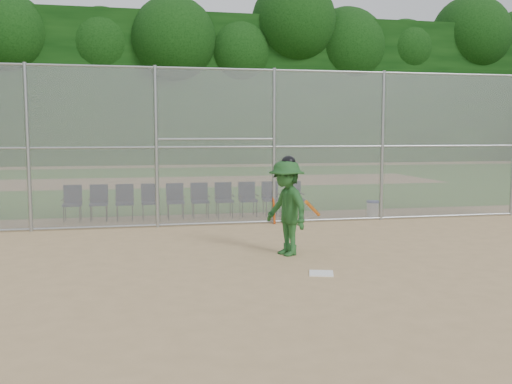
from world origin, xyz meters
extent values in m
plane|color=tan|center=(0.00, 0.00, 0.00)|extent=(100.00, 100.00, 0.00)
plane|color=#30671F|center=(0.00, 18.00, 0.01)|extent=(100.00, 100.00, 0.00)
plane|color=tan|center=(0.00, 18.00, 0.01)|extent=(24.00, 24.00, 0.00)
cube|color=gray|center=(0.00, 5.00, 2.00)|extent=(16.00, 0.02, 4.00)
cylinder|color=#9EA3A8|center=(0.00, 5.00, 3.95)|extent=(16.00, 0.05, 0.05)
cube|color=black|center=(0.00, 35.00, 5.50)|extent=(80.00, 5.00, 11.00)
cube|color=white|center=(0.52, -0.38, 0.01)|extent=(0.50, 0.50, 0.02)
imported|color=#215323|center=(0.33, 1.19, 0.92)|extent=(1.03, 1.35, 1.84)
ellipsoid|color=black|center=(0.33, 1.19, 1.81)|extent=(0.27, 0.30, 0.23)
cylinder|color=orange|center=(0.73, 0.79, 0.95)|extent=(0.51, 0.70, 0.40)
cylinder|color=white|center=(4.02, 5.61, 0.20)|extent=(0.33, 0.33, 0.39)
cylinder|color=#2538A3|center=(4.02, 5.61, 0.42)|extent=(0.35, 0.35, 0.05)
cylinder|color=#D84C14|center=(0.99, 4.94, 0.42)|extent=(0.06, 0.24, 0.84)
cylinder|color=black|center=(1.29, 4.94, 0.42)|extent=(0.06, 0.27, 0.84)
camera|label=1|loc=(-2.48, -9.34, 2.37)|focal=40.00mm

